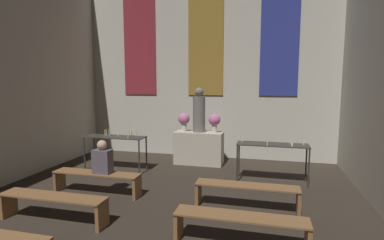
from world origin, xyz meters
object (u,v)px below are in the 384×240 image
Objects in this scene: flower_vase_right at (214,121)px; candle_rack_left at (115,140)px; pew_back_right at (247,191)px; flower_vase_left at (184,120)px; pew_third_right at (240,224)px; altar at (199,148)px; pew_third_left at (53,203)px; statue at (199,112)px; candle_rack_right at (272,148)px; person_seated at (102,159)px; pew_back_left at (97,178)px.

candle_rack_left is (-2.41, -1.14, -0.44)m from flower_vase_right.
pew_back_right is (3.49, -1.64, -0.47)m from candle_rack_left.
flower_vase_left reaches higher than pew_third_right.
pew_third_left is at bearing -110.38° from altar.
pew_third_right is (1.52, -4.08, -0.13)m from altar.
altar is at bearing 0.00° from statue.
flower_vase_right is 1.97m from candle_rack_right.
person_seated is at bearing -153.89° from candle_rack_right.
statue is (0.00, 0.00, 1.02)m from altar.
candle_rack_right is 3.89m from pew_back_left.
candle_rack_left reaches higher than pew_third_right.
statue is 2.38m from candle_rack_right.
person_seated is (-2.89, 1.30, 0.42)m from pew_third_right.
statue is 4.50m from pew_third_right.
pew_back_left is (-3.03, 1.30, 0.00)m from pew_third_right.
statue is at bearing 149.90° from candle_rack_right.
statue is 3.37m from pew_back_left.
flower_vase_right is at bearing 111.21° from pew_back_right.
statue is 2.38× the size of flower_vase_right.
candle_rack_right reaches higher than altar.
candle_rack_right is (3.95, -0.00, -0.00)m from candle_rack_left.
statue is at bearing 0.00° from flower_vase_left.
candle_rack_right is at bearing 81.12° from pew_third_right.
pew_third_right is 1.00× the size of pew_back_left.
flower_vase_left is (-0.44, 0.00, 0.78)m from altar.
flower_vase_right reaches higher than candle_rack_right.
flower_vase_left is 4.32m from pew_third_left.
flower_vase_left is 1.96m from candle_rack_left.
pew_third_left is at bearing 180.00° from pew_third_right.
flower_vase_left is 3.52m from pew_back_right.
candle_rack_left reaches higher than pew_back_right.
flower_vase_left reaches higher than candle_rack_left.
pew_third_right is at bearing -98.88° from candle_rack_right.
flower_vase_left is 0.76× the size of person_seated.
candle_rack_left is at bearing 139.87° from pew_third_right.
candle_rack_right reaches higher than pew_third_left.
pew_back_right is (3.03, 1.30, 0.00)m from pew_third_left.
flower_vase_right is at bearing 0.00° from altar.
flower_vase_right is 4.62m from pew_third_left.
pew_third_left is at bearing -110.38° from statue.
candle_rack_right reaches higher than pew_back_left.
candle_rack_right is at bearing 26.11° from person_seated.
altar is 0.73× the size of pew_back_left.
statue is 2.38× the size of flower_vase_left.
flower_vase_right reaches higher than altar.
person_seated reaches higher than pew_third_left.
altar reaches higher than pew_third_right.
pew_third_right is at bearing -75.17° from flower_vase_right.
statue is at bearing 0.00° from altar.
pew_back_right is at bearing 0.00° from pew_back_left.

